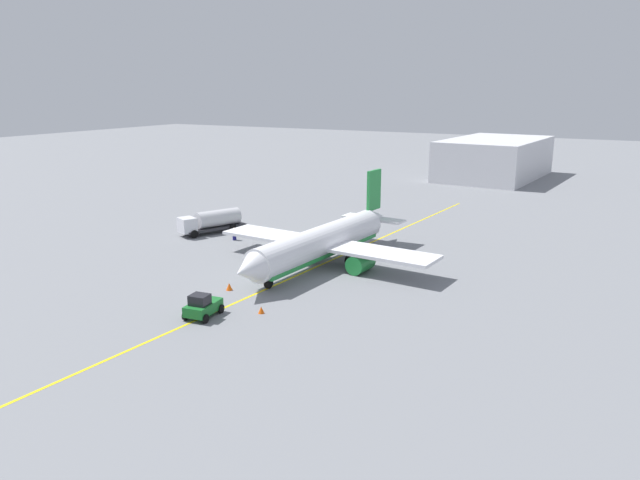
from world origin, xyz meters
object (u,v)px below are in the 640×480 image
object	(u,v)px
safety_cone_nose	(229,287)
safety_cone_wingtip	(261,310)
airplane	(322,243)
fuel_tanker	(212,221)
refueling_worker	(234,234)
pushback_tug	(202,306)

from	to	relation	value
safety_cone_nose	safety_cone_wingtip	bearing A→B (deg)	59.60
safety_cone_nose	safety_cone_wingtip	distance (m)	7.42
airplane	safety_cone_wingtip	distance (m)	16.55
safety_cone_wingtip	fuel_tanker	bearing A→B (deg)	-133.70
refueling_worker	fuel_tanker	bearing A→B (deg)	-108.95
pushback_tug	safety_cone_wingtip	size ratio (longest dim) A/B	5.95
fuel_tanker	safety_cone_wingtip	bearing A→B (deg)	46.30
airplane	safety_cone_nose	bearing A→B (deg)	-17.61
pushback_tug	safety_cone_wingtip	xyz separation A→B (m)	(-3.20, 4.09, -0.69)
airplane	fuel_tanker	distance (m)	21.77
fuel_tanker	safety_cone_wingtip	world-z (taller)	fuel_tanker
pushback_tug	airplane	bearing A→B (deg)	175.18
pushback_tug	refueling_worker	world-z (taller)	pushback_tug
airplane	safety_cone_nose	world-z (taller)	airplane
pushback_tug	refueling_worker	distance (m)	27.55
fuel_tanker	safety_cone_nose	size ratio (longest dim) A/B	13.28
fuel_tanker	refueling_worker	xyz separation A→B (m)	(1.79, 5.21, -0.89)
refueling_worker	safety_cone_wingtip	world-z (taller)	refueling_worker
airplane	pushback_tug	xyz separation A→B (m)	(19.41, -1.64, -1.58)
refueling_worker	safety_cone_wingtip	size ratio (longest dim) A/B	2.67
pushback_tug	safety_cone_nose	bearing A→B (deg)	-161.57
pushback_tug	fuel_tanker	bearing A→B (deg)	-142.94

